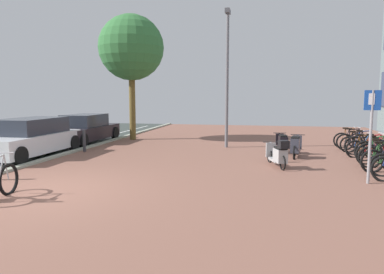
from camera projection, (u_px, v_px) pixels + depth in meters
name	position (u px, v px, depth m)	size (l,w,h in m)	color
ground	(99.00, 196.00, 8.05)	(21.00, 40.00, 0.13)	#2D362F
bicycle_rack_02	(383.00, 161.00, 10.42)	(1.34, 0.48, 0.99)	black
bicycle_rack_03	(382.00, 157.00, 11.01)	(1.41, 0.48, 0.99)	black
bicycle_rack_04	(377.00, 154.00, 11.61)	(1.40, 0.48, 1.03)	black
bicycle_rack_05	(374.00, 151.00, 12.21)	(1.38, 0.48, 1.02)	black
bicycle_rack_06	(363.00, 149.00, 12.87)	(1.29, 0.48, 0.93)	black
bicycle_rack_07	(364.00, 146.00, 13.45)	(1.43, 0.48, 1.03)	black
bicycle_rack_08	(356.00, 144.00, 14.09)	(1.29, 0.48, 0.93)	black
bicycle_rack_09	(353.00, 142.00, 14.70)	(1.36, 0.48, 0.98)	black
bicycle_rack_10	(349.00, 140.00, 15.33)	(1.29, 0.48, 0.95)	black
scooter_near	(278.00, 154.00, 11.12)	(0.80, 1.69, 0.93)	black
scooter_mid	(282.00, 143.00, 14.04)	(0.54, 1.65, 0.75)	black
scooter_far	(296.00, 146.00, 12.95)	(0.61, 1.70, 0.82)	black
parked_car_near	(30.00, 138.00, 13.23)	(1.92, 4.32, 1.40)	silver
parked_car_far	(85.00, 129.00, 17.10)	(1.82, 4.34, 1.35)	black
parking_sign	(371.00, 126.00, 8.95)	(0.40, 0.07, 2.38)	gray
lamp_post	(227.00, 72.00, 15.16)	(0.20, 0.52, 5.84)	slate
street_tree	(131.00, 48.00, 17.80)	(3.26, 3.26, 6.27)	brown
bollard_far	(84.00, 141.00, 14.28)	(0.12, 0.12, 0.88)	#38383D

